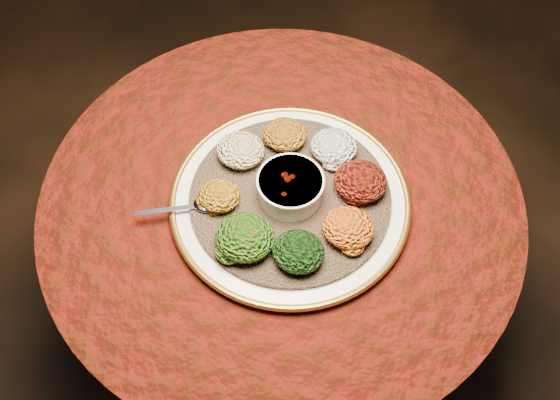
% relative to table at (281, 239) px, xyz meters
% --- Properties ---
extents(table, '(0.96, 0.96, 0.73)m').
position_rel_table_xyz_m(table, '(0.00, 0.00, 0.00)').
color(table, black).
rests_on(table, ground).
extents(platter, '(0.47, 0.47, 0.02)m').
position_rel_table_xyz_m(platter, '(0.02, -0.01, 0.19)').
color(platter, silver).
rests_on(platter, table).
extents(injera, '(0.44, 0.44, 0.01)m').
position_rel_table_xyz_m(injera, '(0.02, -0.01, 0.20)').
color(injera, brown).
rests_on(injera, platter).
extents(stew_bowl, '(0.13, 0.13, 0.05)m').
position_rel_table_xyz_m(stew_bowl, '(0.02, -0.01, 0.24)').
color(stew_bowl, white).
rests_on(stew_bowl, injera).
extents(spoon, '(0.14, 0.08, 0.01)m').
position_rel_table_xyz_m(spoon, '(-0.13, -0.10, 0.21)').
color(spoon, silver).
rests_on(spoon, injera).
extents(portion_ayib, '(0.09, 0.09, 0.05)m').
position_rel_table_xyz_m(portion_ayib, '(0.07, 0.11, 0.23)').
color(portion_ayib, beige).
rests_on(portion_ayib, injera).
extents(portion_kitfo, '(0.10, 0.10, 0.05)m').
position_rel_table_xyz_m(portion_kitfo, '(0.14, 0.05, 0.23)').
color(portion_kitfo, black).
rests_on(portion_kitfo, injera).
extents(portion_tikil, '(0.10, 0.09, 0.05)m').
position_rel_table_xyz_m(portion_tikil, '(0.15, -0.06, 0.23)').
color(portion_tikil, '#A6700D').
rests_on(portion_tikil, injera).
extents(portion_gomen, '(0.09, 0.09, 0.05)m').
position_rel_table_xyz_m(portion_gomen, '(0.08, -0.14, 0.23)').
color(portion_gomen, black).
rests_on(portion_gomen, injera).
extents(portion_mixveg, '(0.11, 0.10, 0.05)m').
position_rel_table_xyz_m(portion_mixveg, '(-0.02, -0.14, 0.23)').
color(portion_mixveg, '#A8310A').
rests_on(portion_mixveg, injera).
extents(portion_kik, '(0.08, 0.08, 0.04)m').
position_rel_table_xyz_m(portion_kik, '(-0.10, -0.07, 0.23)').
color(portion_kik, '#A7630E').
rests_on(portion_kik, injera).
extents(portion_timatim, '(0.10, 0.09, 0.05)m').
position_rel_table_xyz_m(portion_timatim, '(-0.10, 0.04, 0.23)').
color(portion_timatim, maroon).
rests_on(portion_timatim, injera).
extents(portion_shiro, '(0.09, 0.08, 0.04)m').
position_rel_table_xyz_m(portion_shiro, '(-0.03, 0.11, 0.23)').
color(portion_shiro, '#8A4E10').
rests_on(portion_shiro, injera).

